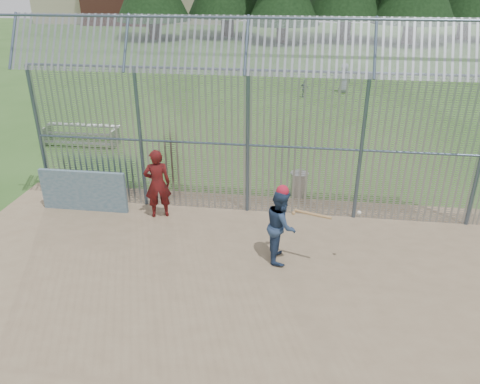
# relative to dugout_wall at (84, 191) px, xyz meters

# --- Properties ---
(ground) EXTENTS (120.00, 120.00, 0.00)m
(ground) POSITION_rel_dugout_wall_xyz_m (4.60, -2.90, -0.62)
(ground) COLOR #2D511E
(ground) RESTS_ON ground
(dirt_infield) EXTENTS (14.00, 10.00, 0.02)m
(dirt_infield) POSITION_rel_dugout_wall_xyz_m (4.60, -3.40, -0.61)
(dirt_infield) COLOR #756047
(dirt_infield) RESTS_ON ground
(dugout_wall) EXTENTS (2.50, 0.12, 1.20)m
(dugout_wall) POSITION_rel_dugout_wall_xyz_m (0.00, 0.00, 0.00)
(dugout_wall) COLOR #38566B
(dugout_wall) RESTS_ON dirt_infield
(batter) EXTENTS (0.76, 0.93, 1.79)m
(batter) POSITION_rel_dugout_wall_xyz_m (5.68, -1.75, 0.30)
(batter) COLOR navy
(batter) RESTS_ON dirt_infield
(onlooker) EXTENTS (0.83, 0.68, 1.97)m
(onlooker) POSITION_rel_dugout_wall_xyz_m (2.21, -0.06, 0.38)
(onlooker) COLOR maroon
(onlooker) RESTS_ON dirt_infield
(bg_kid_standing) EXTENTS (0.89, 0.67, 1.65)m
(bg_kid_standing) POSITION_rel_dugout_wall_xyz_m (8.20, 15.81, 0.20)
(bg_kid_standing) COLOR gray
(bg_kid_standing) RESTS_ON ground
(bg_kid_seated) EXTENTS (0.60, 0.54, 0.98)m
(bg_kid_seated) POSITION_rel_dugout_wall_xyz_m (6.04, 14.25, -0.13)
(bg_kid_seated) COLOR slate
(bg_kid_seated) RESTS_ON ground
(batting_gear) EXTENTS (1.91, 0.46, 0.64)m
(batting_gear) POSITION_rel_dugout_wall_xyz_m (5.82, -1.78, 1.09)
(batting_gear) COLOR #AD172D
(batting_gear) RESTS_ON ground
(trash_can) EXTENTS (0.56, 0.56, 0.82)m
(trash_can) POSITION_rel_dugout_wall_xyz_m (6.04, 1.85, -0.24)
(trash_can) COLOR gray
(trash_can) RESTS_ON ground
(bleacher) EXTENTS (3.00, 0.95, 0.72)m
(bleacher) POSITION_rel_dugout_wall_xyz_m (-2.60, 5.33, -0.21)
(bleacher) COLOR slate
(bleacher) RESTS_ON ground
(backstop_fence) EXTENTS (20.09, 0.81, 5.30)m
(backstop_fence) POSITION_rel_dugout_wall_xyz_m (6.41, 0.53, 1.74)
(backstop_fence) COLOR #47566B
(backstop_fence) RESTS_ON ground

